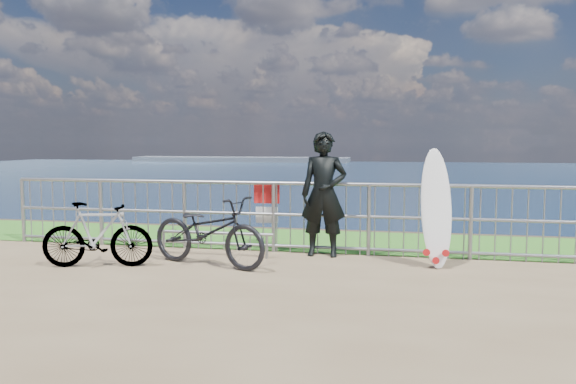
% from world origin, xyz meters
% --- Properties ---
extents(grass_strip, '(120.00, 120.00, 0.00)m').
position_xyz_m(grass_strip, '(0.00, 2.70, 0.01)').
color(grass_strip, '#2F7921').
rests_on(grass_strip, ground).
extents(seascape, '(260.00, 260.00, 5.00)m').
position_xyz_m(seascape, '(-43.75, 147.49, -4.03)').
color(seascape, brown).
rests_on(seascape, ground).
extents(railing, '(10.06, 0.10, 1.13)m').
position_xyz_m(railing, '(0.01, 1.60, 0.58)').
color(railing, gray).
rests_on(railing, ground).
extents(surfer, '(0.70, 0.46, 1.91)m').
position_xyz_m(surfer, '(0.32, 1.45, 0.95)').
color(surfer, black).
rests_on(surfer, ground).
extents(surfboard, '(0.52, 0.48, 1.68)m').
position_xyz_m(surfboard, '(1.97, 1.01, 0.77)').
color(surfboard, white).
rests_on(surfboard, ground).
extents(bicycle_near, '(2.01, 1.22, 1.00)m').
position_xyz_m(bicycle_near, '(-1.18, 0.44, 0.50)').
color(bicycle_near, black).
rests_on(bicycle_near, ground).
extents(bicycle_far, '(1.59, 0.80, 0.92)m').
position_xyz_m(bicycle_far, '(-2.67, 0.04, 0.46)').
color(bicycle_far, black).
rests_on(bicycle_far, ground).
extents(bike_rack, '(1.86, 0.05, 0.39)m').
position_xyz_m(bike_rack, '(-1.31, 1.08, 0.32)').
color(bike_rack, gray).
rests_on(bike_rack, ground).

